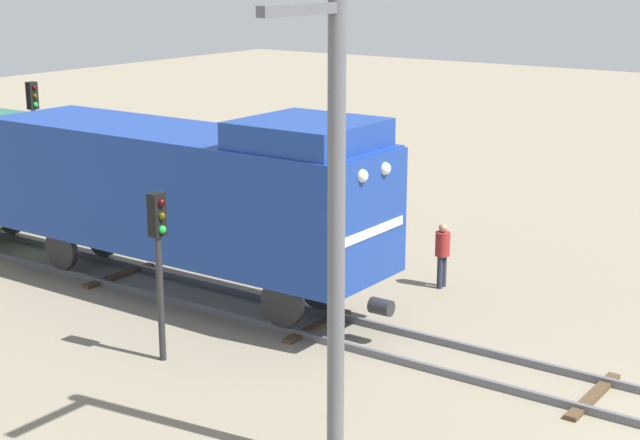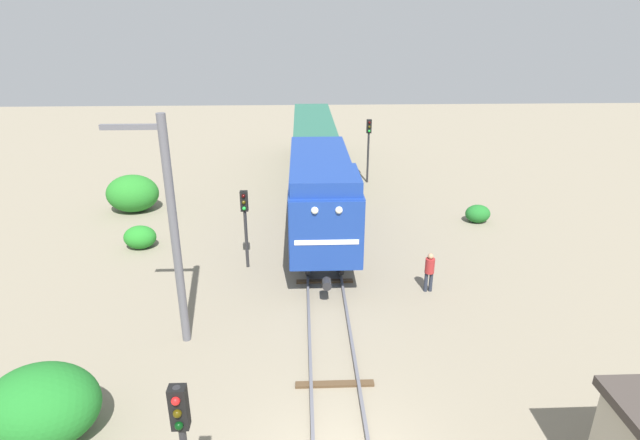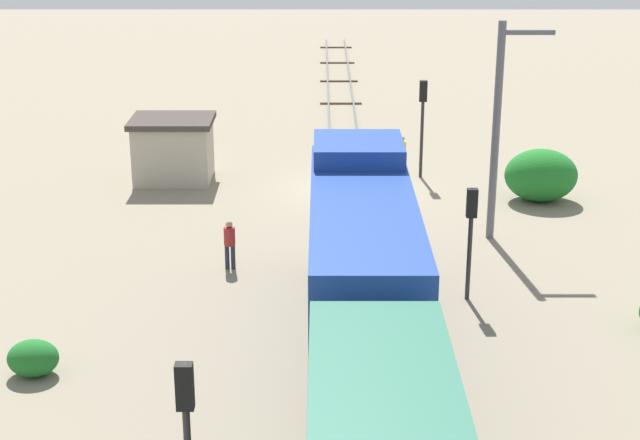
# 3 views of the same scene
# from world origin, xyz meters

# --- Properties ---
(ground_plane) EXTENTS (116.58, 116.58, 0.00)m
(ground_plane) POSITION_xyz_m (0.00, 0.00, 0.00)
(ground_plane) COLOR gray
(railway_track) EXTENTS (2.40, 77.72, 0.16)m
(railway_track) POSITION_xyz_m (0.00, -0.00, 0.07)
(railway_track) COLOR #595960
(railway_track) RESTS_ON ground
(locomotive) EXTENTS (2.90, 11.60, 4.60)m
(locomotive) POSITION_xyz_m (0.00, 13.64, 2.77)
(locomotive) COLOR navy
(locomotive) RESTS_ON railway_track
(traffic_signal_near) EXTENTS (0.32, 0.34, 4.27)m
(traffic_signal_near) POSITION_xyz_m (-3.20, -1.78, 2.96)
(traffic_signal_near) COLOR #262628
(traffic_signal_near) RESTS_ON ground
(traffic_signal_mid) EXTENTS (0.32, 0.34, 3.60)m
(traffic_signal_mid) POSITION_xyz_m (-3.40, 11.28, 2.52)
(traffic_signal_mid) COLOR #262628
(traffic_signal_mid) RESTS_ON ground
(traffic_signal_far) EXTENTS (0.32, 0.34, 4.32)m
(traffic_signal_far) POSITION_xyz_m (3.60, 23.79, 3.00)
(traffic_signal_far) COLOR #262628
(traffic_signal_far) RESTS_ON ground
(worker_near_track) EXTENTS (0.38, 0.38, 1.70)m
(worker_near_track) POSITION_xyz_m (-2.40, -2.29, 1.00)
(worker_near_track) COLOR #262B38
(worker_near_track) RESTS_ON ground
(worker_by_signal) EXTENTS (0.38, 0.38, 1.70)m
(worker_by_signal) POSITION_xyz_m (4.20, 8.81, 1.00)
(worker_by_signal) COLOR #262B38
(worker_by_signal) RESTS_ON ground
(catenary_mast) EXTENTS (1.94, 0.28, 7.84)m
(catenary_mast) POSITION_xyz_m (-5.06, 5.80, 4.16)
(catenary_mast) COLOR #595960
(catenary_mast) RESTS_ON ground
(relay_hut) EXTENTS (3.50, 2.90, 2.74)m
(relay_hut) POSITION_xyz_m (7.50, -1.35, 1.39)
(relay_hut) COLOR #B2A893
(relay_hut) RESTS_ON ground
(bush_near) EXTENTS (1.35, 1.11, 0.98)m
(bush_near) POSITION_xyz_m (8.74, 16.23, 0.49)
(bush_near) COLOR #1E6B26
(bush_near) RESTS_ON ground
(bush_back) EXTENTS (2.93, 2.39, 2.13)m
(bush_back) POSITION_xyz_m (-7.72, 1.50, 1.06)
(bush_back) COLOR #1F7126
(bush_back) RESTS_ON ground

